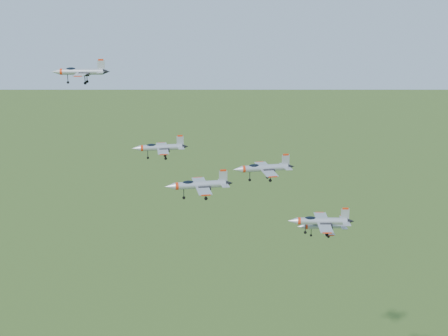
{
  "coord_description": "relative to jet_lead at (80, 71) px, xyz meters",
  "views": [
    {
      "loc": [
        7.76,
        -123.14,
        162.79
      ],
      "look_at": [
        4.13,
        -1.54,
        126.82
      ],
      "focal_mm": 50.0,
      "sensor_mm": 36.0,
      "label": 1
    }
  ],
  "objects": [
    {
      "name": "jet_right_low",
      "position": [
        50.43,
        -19.56,
        -26.23
      ],
      "size": [
        13.05,
        10.72,
        3.5
      ],
      "rotation": [
        0.0,
        0.0,
        0.02
      ],
      "color": "#9B9FA6"
    },
    {
      "name": "jet_left_low",
      "position": [
        39.64,
        -5.2,
        -19.78
      ],
      "size": [
        13.54,
        11.42,
        3.64
      ],
      "rotation": [
        0.0,
        0.0,
        0.22
      ],
      "color": "#9B9FA6"
    },
    {
      "name": "jet_trail",
      "position": [
        51.5,
        -15.83,
        -28.73
      ],
      "size": [
        10.8,
        8.97,
        2.89
      ],
      "rotation": [
        0.0,
        0.0,
        0.1
      ],
      "color": "#9B9FA6"
    },
    {
      "name": "jet_right_high",
      "position": [
        27.06,
        -24.27,
        -17.51
      ],
      "size": [
        12.71,
        10.71,
        3.42
      ],
      "rotation": [
        0.0,
        0.0,
        0.21
      ],
      "color": "#9B9FA6"
    },
    {
      "name": "jet_left_high",
      "position": [
        17.75,
        -7.12,
        -14.89
      ],
      "size": [
        11.83,
        9.92,
        3.17
      ],
      "rotation": [
        0.0,
        0.0,
        0.18
      ],
      "color": "#9B9FA6"
    },
    {
      "name": "jet_lead",
      "position": [
        0.0,
        0.0,
        0.0
      ],
      "size": [
        12.65,
        10.44,
        3.38
      ],
      "rotation": [
        0.0,
        0.0,
        0.05
      ],
      "color": "#9B9FA6"
    }
  ]
}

